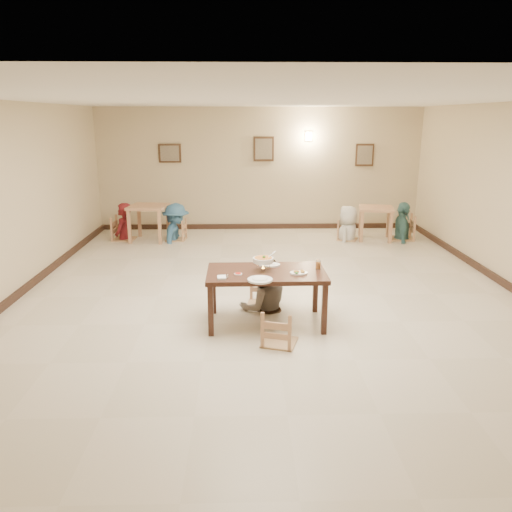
{
  "coord_description": "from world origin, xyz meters",
  "views": [
    {
      "loc": [
        -0.41,
        -7.51,
        2.75
      ],
      "look_at": [
        -0.23,
        -0.39,
        0.77
      ],
      "focal_mm": 35.0,
      "sensor_mm": 36.0,
      "label": 1
    }
  ],
  "objects_px": {
    "bg_diner_b": "(175,203)",
    "drink_glass": "(318,265)",
    "curry_warmer": "(263,260)",
    "main_diner": "(265,258)",
    "bg_diner_a": "(122,203)",
    "bg_chair_rl": "(348,221)",
    "bg_table_left": "(148,211)",
    "bg_chair_lr": "(176,221)",
    "bg_table_right": "(376,213)",
    "bg_diner_d": "(404,202)",
    "main_table": "(266,277)",
    "bg_diner_c": "(349,206)",
    "chair_near": "(280,311)",
    "chair_far": "(261,277)",
    "bg_chair_ll": "(123,218)",
    "bg_chair_rr": "(403,216)"
  },
  "relations": [
    {
      "from": "bg_table_left",
      "to": "bg_chair_rr",
      "type": "height_order",
      "value": "bg_chair_rr"
    },
    {
      "from": "main_diner",
      "to": "drink_glass",
      "type": "distance_m",
      "value": 0.86
    },
    {
      "from": "chair_near",
      "to": "curry_warmer",
      "type": "bearing_deg",
      "value": -58.53
    },
    {
      "from": "main_table",
      "to": "bg_chair_rl",
      "type": "bearing_deg",
      "value": 65.74
    },
    {
      "from": "drink_glass",
      "to": "bg_diner_c",
      "type": "distance_m",
      "value": 4.95
    },
    {
      "from": "bg_table_right",
      "to": "bg_diner_a",
      "type": "relative_size",
      "value": 0.52
    },
    {
      "from": "drink_glass",
      "to": "bg_diner_c",
      "type": "bearing_deg",
      "value": 73.56
    },
    {
      "from": "bg_table_left",
      "to": "bg_chair_rl",
      "type": "bearing_deg",
      "value": -0.61
    },
    {
      "from": "main_table",
      "to": "bg_chair_rr",
      "type": "height_order",
      "value": "bg_chair_rr"
    },
    {
      "from": "drink_glass",
      "to": "bg_diner_d",
      "type": "height_order",
      "value": "bg_diner_d"
    },
    {
      "from": "bg_table_left",
      "to": "bg_chair_lr",
      "type": "bearing_deg",
      "value": 2.15
    },
    {
      "from": "bg_chair_lr",
      "to": "bg_diner_b",
      "type": "distance_m",
      "value": 0.41
    },
    {
      "from": "curry_warmer",
      "to": "drink_glass",
      "type": "xyz_separation_m",
      "value": [
        0.75,
        0.04,
        -0.08
      ]
    },
    {
      "from": "chair_far",
      "to": "bg_table_left",
      "type": "bearing_deg",
      "value": 127.36
    },
    {
      "from": "main_table",
      "to": "bg_chair_ll",
      "type": "distance_m",
      "value": 5.83
    },
    {
      "from": "bg_table_left",
      "to": "chair_far",
      "type": "bearing_deg",
      "value": -60.02
    },
    {
      "from": "chair_near",
      "to": "drink_glass",
      "type": "bearing_deg",
      "value": -110.95
    },
    {
      "from": "main_diner",
      "to": "bg_chair_rl",
      "type": "xyz_separation_m",
      "value": [
        2.11,
        4.27,
        -0.33
      ]
    },
    {
      "from": "bg_chair_rr",
      "to": "bg_diner_d",
      "type": "relative_size",
      "value": 0.62
    },
    {
      "from": "bg_chair_lr",
      "to": "bg_chair_rl",
      "type": "height_order",
      "value": "bg_chair_lr"
    },
    {
      "from": "drink_glass",
      "to": "bg_table_left",
      "type": "height_order",
      "value": "drink_glass"
    },
    {
      "from": "main_table",
      "to": "bg_table_left",
      "type": "xyz_separation_m",
      "value": [
        -2.47,
        4.88,
        0.01
      ]
    },
    {
      "from": "bg_diner_a",
      "to": "chair_near",
      "type": "bearing_deg",
      "value": 40.67
    },
    {
      "from": "bg_chair_rr",
      "to": "bg_diner_d",
      "type": "distance_m",
      "value": 0.33
    },
    {
      "from": "bg_diner_d",
      "to": "bg_table_right",
      "type": "bearing_deg",
      "value": 101.18
    },
    {
      "from": "bg_chair_lr",
      "to": "main_table",
      "type": "bearing_deg",
      "value": 27.0
    },
    {
      "from": "bg_diner_c",
      "to": "curry_warmer",
      "type": "bearing_deg",
      "value": 1.66
    },
    {
      "from": "bg_chair_lr",
      "to": "bg_diner_d",
      "type": "relative_size",
      "value": 0.52
    },
    {
      "from": "curry_warmer",
      "to": "bg_chair_lr",
      "type": "distance_m",
      "value": 5.21
    },
    {
      "from": "main_diner",
      "to": "bg_diner_a",
      "type": "height_order",
      "value": "bg_diner_a"
    },
    {
      "from": "main_table",
      "to": "bg_chair_lr",
      "type": "relative_size",
      "value": 1.78
    },
    {
      "from": "bg_table_right",
      "to": "drink_glass",
      "type": "bearing_deg",
      "value": -113.18
    },
    {
      "from": "bg_diner_c",
      "to": "bg_table_right",
      "type": "bearing_deg",
      "value": 116.67
    },
    {
      "from": "bg_chair_lr",
      "to": "main_diner",
      "type": "bearing_deg",
      "value": 29.39
    },
    {
      "from": "main_table",
      "to": "bg_diner_b",
      "type": "relative_size",
      "value": 0.94
    },
    {
      "from": "bg_chair_rl",
      "to": "bg_diner_b",
      "type": "distance_m",
      "value": 4.0
    },
    {
      "from": "curry_warmer",
      "to": "drink_glass",
      "type": "relative_size",
      "value": 2.34
    },
    {
      "from": "chair_far",
      "to": "bg_chair_lr",
      "type": "distance_m",
      "value": 4.61
    },
    {
      "from": "chair_far",
      "to": "bg_chair_rl",
      "type": "distance_m",
      "value": 4.69
    },
    {
      "from": "bg_table_left",
      "to": "bg_chair_rr",
      "type": "distance_m",
      "value": 5.86
    },
    {
      "from": "main_diner",
      "to": "bg_diner_b",
      "type": "distance_m",
      "value": 4.73
    },
    {
      "from": "main_diner",
      "to": "bg_chair_lr",
      "type": "height_order",
      "value": "main_diner"
    },
    {
      "from": "bg_diner_b",
      "to": "drink_glass",
      "type": "bearing_deg",
      "value": -145.79
    },
    {
      "from": "chair_far",
      "to": "bg_chair_rl",
      "type": "xyz_separation_m",
      "value": [
        2.16,
        4.16,
        0.0
      ]
    },
    {
      "from": "main_table",
      "to": "drink_glass",
      "type": "relative_size",
      "value": 12.02
    },
    {
      "from": "bg_table_right",
      "to": "bg_diner_d",
      "type": "bearing_deg",
      "value": -0.15
    },
    {
      "from": "bg_table_right",
      "to": "bg_diner_c",
      "type": "bearing_deg",
      "value": -179.18
    },
    {
      "from": "bg_chair_rr",
      "to": "bg_diner_b",
      "type": "distance_m",
      "value": 5.26
    },
    {
      "from": "chair_far",
      "to": "bg_diner_b",
      "type": "height_order",
      "value": "bg_diner_b"
    },
    {
      "from": "bg_table_right",
      "to": "bg_diner_b",
      "type": "distance_m",
      "value": 4.62
    }
  ]
}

